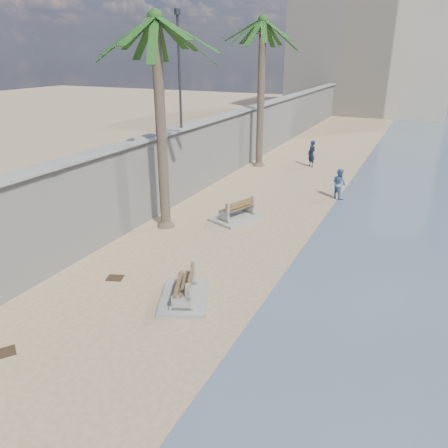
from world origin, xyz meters
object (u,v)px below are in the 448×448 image
(bench_near, at_px, (184,288))
(person_b, at_px, (339,182))
(palm_mid, at_px, (155,21))
(bench_far, at_px, (237,211))
(palm_back, at_px, (263,23))
(person_a, at_px, (312,152))

(bench_near, distance_m, person_b, 12.07)
(palm_mid, distance_m, person_b, 11.63)
(bench_near, distance_m, bench_far, 7.01)
(palm_back, bearing_deg, person_a, 19.77)
(bench_far, relative_size, person_a, 1.31)
(person_a, bearing_deg, person_b, -23.84)
(palm_mid, bearing_deg, bench_near, -52.66)
(bench_far, height_order, palm_mid, palm_mid)
(bench_near, relative_size, palm_back, 0.25)
(bench_near, xyz_separation_m, palm_back, (-3.92, 16.59, 8.18))
(bench_far, bearing_deg, person_b, 55.08)
(palm_mid, relative_size, person_a, 4.62)
(bench_near, relative_size, person_b, 1.42)
(bench_far, distance_m, palm_mid, 8.26)
(palm_back, relative_size, person_a, 4.91)
(person_a, relative_size, person_b, 1.14)
(bench_near, height_order, person_b, person_b)
(bench_near, bearing_deg, person_b, 79.49)
(palm_back, bearing_deg, person_b, -37.71)
(person_a, bearing_deg, bench_far, -53.19)
(palm_mid, height_order, person_b, palm_mid)
(bench_far, bearing_deg, person_a, 87.21)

